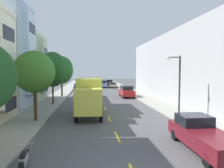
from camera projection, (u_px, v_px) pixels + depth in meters
name	position (u px, v px, depth m)	size (l,w,h in m)	color
ground_plane	(99.00, 95.00, 36.03)	(160.00, 160.00, 0.00)	#4C4C4F
sidewalk_left	(57.00, 97.00, 33.22)	(3.20, 120.00, 0.14)	#99968E
sidewalk_right	(140.00, 96.00, 34.87)	(3.20, 120.00, 0.14)	#99968E
lane_centerline_dashes	(101.00, 99.00, 30.58)	(0.14, 47.20, 0.01)	yellow
apartment_block_opposite	(203.00, 68.00, 27.40)	(10.00, 36.00, 9.58)	#A8A8AD
street_tree_second	(35.00, 72.00, 16.83)	(3.40, 3.40, 5.92)	#47331E
street_tree_third	(52.00, 69.00, 25.21)	(3.62, 3.62, 6.63)	#47331E
street_tree_farthest	(62.00, 70.00, 33.61)	(3.85, 3.85, 6.78)	#47331E
street_lamp	(178.00, 81.00, 17.55)	(1.35, 0.28, 5.56)	#38383D
delivery_box_truck	(89.00, 95.00, 19.78)	(2.63, 7.11, 3.62)	#D8D84C
parked_suv_red	(127.00, 91.00, 33.40)	(1.98, 4.81, 1.93)	#AD1E1E
parked_pickup_burgundy	(203.00, 135.00, 10.98)	(2.11, 5.34, 1.73)	maroon
parked_suv_forest	(80.00, 83.00, 54.94)	(1.98, 4.81, 1.93)	#194C28
parked_sedan_champagne	(113.00, 85.00, 52.49)	(1.90, 4.54, 1.43)	tan
parked_pickup_black	(110.00, 83.00, 60.27)	(2.13, 5.35, 1.73)	black
parked_hatchback_navy	(78.00, 87.00, 45.00)	(1.82, 4.04, 1.50)	navy
moving_sky_sedan	(103.00, 84.00, 52.87)	(1.95, 4.80, 1.93)	#7A9EC6
parked_motorcycle	(24.00, 159.00, 8.88)	(0.62, 2.05, 0.90)	black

